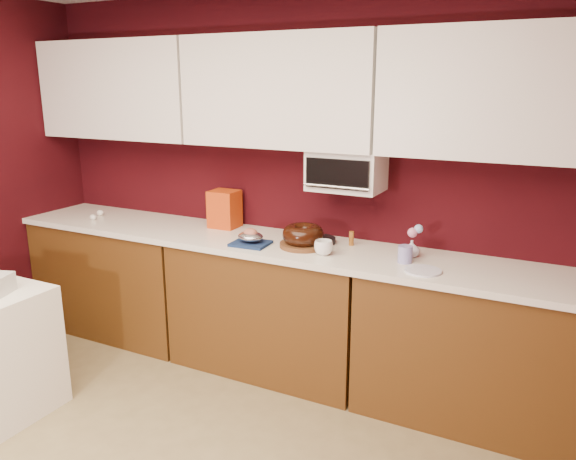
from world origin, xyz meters
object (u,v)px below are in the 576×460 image
at_px(foil_ham_nest, 250,237).
at_px(flower_vase, 412,247).
at_px(bundt_cake, 303,235).
at_px(pandoro_box, 225,209).
at_px(blue_jar, 405,254).
at_px(toaster_oven, 347,170).
at_px(coffee_mug, 323,246).

relative_size(foil_ham_nest, flower_vase, 1.47).
height_order(foil_ham_nest, flower_vase, flower_vase).
bearing_deg(bundt_cake, foil_ham_nest, -160.81).
xyz_separation_m(pandoro_box, blue_jar, (1.37, -0.22, -0.08)).
bearing_deg(toaster_oven, pandoro_box, 179.35).
xyz_separation_m(coffee_mug, flower_vase, (0.48, 0.21, 0.00)).
bearing_deg(bundt_cake, blue_jar, -1.39).
distance_m(pandoro_box, flower_vase, 1.38).
height_order(bundt_cake, blue_jar, bundt_cake).
relative_size(toaster_oven, flower_vase, 3.94).
bearing_deg(toaster_oven, foil_ham_nest, -150.21).
height_order(bundt_cake, flower_vase, bundt_cake).
distance_m(foil_ham_nest, flower_vase, 1.01).
xyz_separation_m(foil_ham_nest, coffee_mug, (0.50, 0.02, -0.00)).
height_order(foil_ham_nest, pandoro_box, pandoro_box).
relative_size(foil_ham_nest, blue_jar, 1.70).
bearing_deg(toaster_oven, bundt_cake, -137.47).
height_order(bundt_cake, coffee_mug, bundt_cake).
bearing_deg(pandoro_box, foil_ham_nest, -39.98).
bearing_deg(coffee_mug, foil_ham_nest, -178.09).
distance_m(toaster_oven, bundt_cake, 0.48).
distance_m(bundt_cake, coffee_mug, 0.21).
height_order(coffee_mug, blue_jar, coffee_mug).
xyz_separation_m(bundt_cake, coffee_mug, (0.18, -0.09, -0.03)).
bearing_deg(foil_ham_nest, toaster_oven, 29.79).
xyz_separation_m(pandoro_box, flower_vase, (1.38, -0.09, -0.08)).
relative_size(bundt_cake, coffee_mug, 2.44).
bearing_deg(blue_jar, foil_ham_nest, -174.46).
bearing_deg(blue_jar, flower_vase, 88.35).
bearing_deg(coffee_mug, blue_jar, 9.29).
relative_size(toaster_oven, pandoro_box, 1.70).
bearing_deg(toaster_oven, coffee_mug, -95.26).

